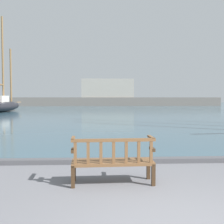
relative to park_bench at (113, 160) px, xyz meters
name	(u,v)px	position (x,y,z in m)	size (l,w,h in m)	color
harbor_water	(104,107)	(0.76, 41.90, -0.43)	(100.00, 80.00, 0.08)	#385666
quay_edge_kerb	(138,160)	(0.76, 1.75, -0.41)	(40.00, 0.30, 0.12)	#4C4C50
park_bench	(113,160)	(0.00, 0.00, 0.00)	(1.62, 0.58, 0.92)	#3D2A19
sailboat_nearest_port	(3,104)	(-11.04, 26.79, 0.48)	(2.73, 9.86, 10.68)	black
far_breakwater	(105,98)	(0.97, 47.90, 1.09)	(44.52, 2.40, 5.20)	#66605B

